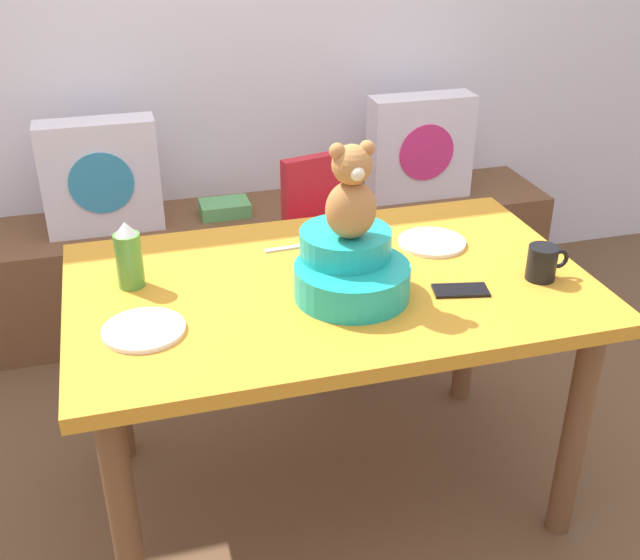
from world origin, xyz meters
The scene contains 15 objects.
ground_plane centered at (0.00, 0.00, 0.00)m, with size 8.00×8.00×0.00m, color brown.
window_bench centered at (0.00, 1.18, 0.23)m, with size 2.60×0.44×0.46m, color brown.
pillow_floral_left centered at (-0.58, 1.16, 0.68)m, with size 0.44×0.15×0.44m.
pillow_floral_right centered at (0.74, 1.16, 0.68)m, with size 0.44×0.15×0.44m.
book_stack centered at (-0.10, 1.18, 0.49)m, with size 0.20×0.14×0.06m, color #5BAD61.
dining_table centered at (0.00, 0.00, 0.64)m, with size 1.39×0.86×0.74m.
highchair centered at (0.24, 0.74, 0.52)m, with size 0.40×0.50×0.79m.
infant_seat_teal centered at (0.03, -0.08, 0.81)m, with size 0.30×0.33×0.16m.
teddy_bear centered at (0.03, -0.08, 1.02)m, with size 0.13×0.12×0.25m.
ketchup_bottle centered at (-0.52, 0.11, 0.83)m, with size 0.07×0.07×0.18m.
coffee_mug centered at (0.55, -0.14, 0.79)m, with size 0.12×0.08×0.09m.
dinner_plate_near centered at (0.36, 0.14, 0.75)m, with size 0.20×0.20×0.01m, color white.
dinner_plate_far centered at (-0.50, -0.13, 0.75)m, with size 0.20×0.20×0.01m, color white.
cell_phone centered at (0.31, -0.15, 0.74)m, with size 0.07×0.14×0.01m, color black.
table_fork centered at (-0.05, 0.22, 0.74)m, with size 0.02×0.17×0.01m, color silver.
Camera 1 is at (-0.52, -1.77, 1.72)m, focal length 43.36 mm.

